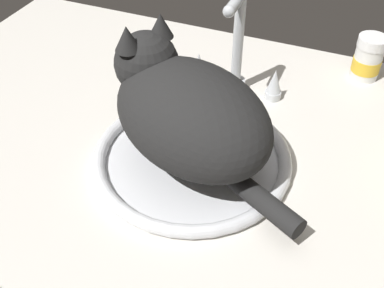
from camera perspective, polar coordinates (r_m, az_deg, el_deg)
The scene contains 5 objects.
countertop at distance 84.49cm, azimuth 0.94°, elevation 0.15°, with size 122.87×75.67×3.00cm, color silver.
sink_basin at distance 78.09cm, azimuth 0.00°, elevation -1.67°, with size 33.18×33.18×2.18cm.
faucet at distance 90.56cm, azimuth 5.41°, elevation 10.55°, with size 18.85×9.81×21.02cm.
cat at distance 73.20cm, azimuth -0.99°, elevation 4.40°, with size 38.14×31.12×19.35cm.
pill_bottle at distance 102.84cm, azimuth 20.66°, elevation 9.69°, with size 5.84×5.84×9.17cm.
Camera 1 is at (22.58, -58.78, 57.83)cm, focal length 43.72 mm.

